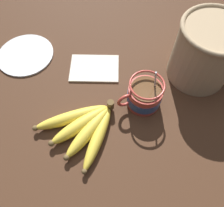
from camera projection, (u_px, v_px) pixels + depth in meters
The scene contains 6 objects.
table at pixel (116, 110), 67.15cm from camera, with size 130.24×130.24×3.84cm.
coffee_mug at pixel (144, 96), 62.87cm from camera, with size 13.52×10.01×13.96cm.
banana_bunch at pixel (84, 127), 60.36cm from camera, with size 23.71×18.79×4.18cm.
woven_basket at pixel (206, 52), 63.38cm from camera, with size 19.70×19.70×19.00cm.
napkin at pixel (94, 68), 72.49cm from camera, with size 19.02×16.38×0.60cm.
small_plate at pixel (26, 55), 75.42cm from camera, with size 19.09×19.09×0.60cm.
Camera 1 is at (12.38, 28.94, 61.29)cm, focal length 35.00 mm.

